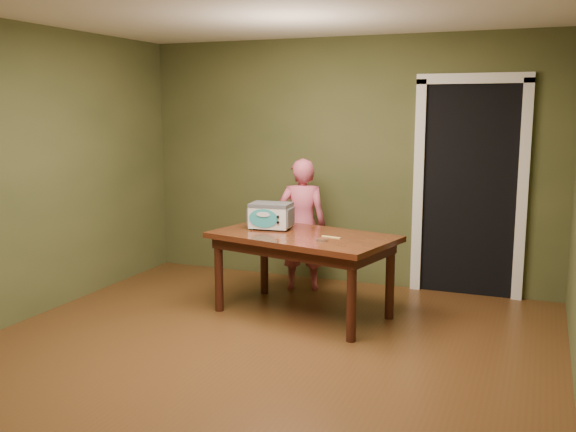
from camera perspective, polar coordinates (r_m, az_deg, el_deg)
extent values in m
plane|color=#4E2D16|center=(4.87, -3.94, -12.97)|extent=(5.00, 5.00, 0.00)
cube|color=#50512B|center=(6.86, 5.03, 4.79)|extent=(4.50, 0.02, 2.60)
cube|color=black|center=(6.93, 16.08, 2.43)|extent=(0.90, 0.60, 2.10)
cube|color=black|center=(6.62, 15.81, 2.12)|extent=(0.90, 0.02, 2.10)
cube|color=white|center=(6.67, 11.52, 2.35)|extent=(0.10, 0.06, 2.20)
cube|color=white|center=(6.57, 20.13, 1.85)|extent=(0.10, 0.06, 2.20)
cube|color=white|center=(6.56, 16.24, 11.67)|extent=(1.10, 0.06, 0.10)
cube|color=#3D190D|center=(5.76, 1.34, -1.87)|extent=(1.76, 1.24, 0.05)
cube|color=#32150C|center=(5.77, 1.33, -2.60)|extent=(1.62, 1.09, 0.10)
cylinder|color=#32150C|center=(5.99, -6.17, -5.17)|extent=(0.08, 0.08, 0.70)
cylinder|color=#32150C|center=(6.51, -2.12, -3.90)|extent=(0.08, 0.08, 0.70)
cylinder|color=#32150C|center=(5.21, 5.66, -7.41)|extent=(0.08, 0.08, 0.70)
cylinder|color=#32150C|center=(5.81, 9.05, -5.70)|extent=(0.08, 0.08, 0.70)
cylinder|color=#4C4F54|center=(5.96, -3.20, -1.16)|extent=(0.03, 0.03, 0.02)
cylinder|color=#4C4F54|center=(6.15, -2.60, -0.83)|extent=(0.03, 0.03, 0.02)
cylinder|color=#4C4F54|center=(5.87, -0.40, -1.31)|extent=(0.03, 0.03, 0.02)
cylinder|color=#4C4F54|center=(6.06, 0.11, -0.97)|extent=(0.03, 0.03, 0.02)
cube|color=silver|center=(5.99, -1.53, -0.03)|extent=(0.39, 0.30, 0.21)
cube|color=#4C4F54|center=(5.97, -1.54, 1.02)|extent=(0.40, 0.30, 0.03)
cube|color=#4C4F54|center=(6.05, -3.26, 0.06)|extent=(0.04, 0.23, 0.16)
cube|color=#4C4F54|center=(5.94, 0.23, -0.11)|extent=(0.04, 0.23, 0.16)
ellipsoid|color=teal|center=(5.87, -2.21, -0.22)|extent=(0.28, 0.04, 0.17)
cylinder|color=black|center=(5.83, -0.90, -0.07)|extent=(0.03, 0.02, 0.03)
cylinder|color=black|center=(5.83, -0.90, -0.58)|extent=(0.02, 0.01, 0.02)
cylinder|color=silver|center=(5.46, 3.04, -2.13)|extent=(0.10, 0.10, 0.02)
cylinder|color=#55311C|center=(5.46, 3.04, -2.06)|extent=(0.09, 0.09, 0.01)
cube|color=#F1D868|center=(5.62, 3.85, -1.88)|extent=(0.18, 0.06, 0.01)
imported|color=#C35067|center=(6.60, 1.26, -0.77)|extent=(0.57, 0.45, 1.37)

